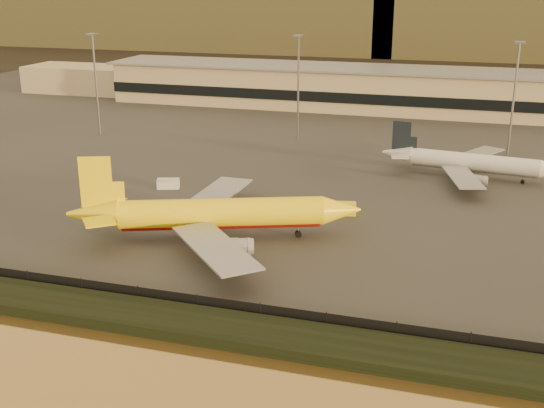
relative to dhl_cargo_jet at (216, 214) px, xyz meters
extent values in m
plane|color=black|center=(4.57, -10.25, -4.24)|extent=(900.00, 900.00, 0.00)
cube|color=black|center=(4.57, -27.25, -3.54)|extent=(320.00, 7.00, 1.40)
cube|color=#2D2D2D|center=(4.57, 84.75, -4.14)|extent=(320.00, 220.00, 0.20)
cube|color=black|center=(4.57, -23.25, -2.94)|extent=(300.00, 0.05, 2.20)
cube|color=tan|center=(4.57, 114.75, 1.96)|extent=(160.00, 22.00, 12.00)
cube|color=black|center=(4.57, 103.55, 0.96)|extent=(160.00, 0.60, 3.00)
cube|color=gray|center=(4.57, 114.75, 8.26)|extent=(164.00, 24.00, 0.60)
cube|color=tan|center=(-90.43, 118.75, 0.46)|extent=(50.00, 18.00, 9.00)
cylinder|color=slate|center=(-55.43, 59.75, 8.46)|extent=(0.50, 0.50, 25.00)
cube|color=slate|center=(-55.43, 59.75, 21.16)|extent=(2.20, 2.20, 0.40)
cylinder|color=slate|center=(-5.43, 69.75, 8.46)|extent=(0.50, 0.50, 25.00)
cube|color=slate|center=(-5.43, 69.75, 21.16)|extent=(2.20, 2.20, 0.40)
cylinder|color=slate|center=(44.57, 67.75, 8.46)|extent=(0.50, 0.50, 25.00)
cube|color=slate|center=(44.57, 67.75, 21.16)|extent=(2.20, 2.20, 0.40)
cylinder|color=yellow|center=(0.77, 0.29, 0.24)|extent=(30.75, 15.31, 4.50)
cylinder|color=#9D0D09|center=(0.77, 0.29, -0.54)|extent=(29.59, 14.08, 3.51)
cone|color=yellow|center=(18.18, 6.92, 0.24)|extent=(7.27, 6.37, 4.50)
cone|color=yellow|center=(-17.44, -6.64, 0.58)|extent=(8.89, 6.98, 4.50)
cube|color=yellow|center=(-16.63, -6.34, 5.54)|extent=(4.58, 2.03, 7.88)
cube|color=yellow|center=(-17.43, -1.82, 0.92)|extent=(4.54, 4.49, 0.27)
cube|color=yellow|center=(-14.22, -10.24, 0.92)|extent=(6.06, 6.05, 0.27)
cube|color=gray|center=(-4.31, 11.20, -0.54)|extent=(6.45, 19.61, 0.27)
cylinder|color=gray|center=(-1.24, 9.24, -1.78)|extent=(5.74, 4.17, 2.48)
cube|color=gray|center=(4.23, -11.23, -0.54)|extent=(17.70, 18.41, 0.27)
cylinder|color=gray|center=(5.22, -7.72, -1.78)|extent=(5.74, 4.17, 2.48)
cylinder|color=black|center=(11.90, 4.53, -3.54)|extent=(1.21, 1.09, 0.99)
cylinder|color=slate|center=(11.90, 4.53, -3.02)|extent=(0.17, 0.17, 2.03)
cylinder|color=black|center=(-1.54, -2.76, -3.54)|extent=(1.21, 1.09, 0.99)
cylinder|color=slate|center=(-1.54, -2.76, -3.02)|extent=(0.17, 0.17, 2.03)
cylinder|color=black|center=(-2.99, 1.03, -3.54)|extent=(1.21, 1.09, 0.99)
cylinder|color=slate|center=(-2.99, 1.03, -3.02)|extent=(0.17, 0.17, 2.03)
cylinder|color=silver|center=(37.37, 46.41, -0.73)|extent=(25.30, 6.38, 3.48)
cylinder|color=gray|center=(37.37, 46.41, -1.34)|extent=(24.52, 5.54, 2.72)
cone|color=silver|center=(21.81, 48.24, -0.47)|extent=(6.63, 4.19, 3.48)
cube|color=black|center=(22.50, 48.16, 3.36)|extent=(3.84, 0.72, 6.09)
cube|color=silver|center=(23.60, 51.54, -0.21)|extent=(4.54, 4.46, 0.21)
cube|color=silver|center=(22.79, 44.62, -0.21)|extent=(4.06, 3.93, 0.21)
cube|color=gray|center=(37.80, 56.00, -1.34)|extent=(11.80, 16.08, 0.21)
cylinder|color=gray|center=(39.25, 53.47, -2.29)|extent=(4.37, 2.39, 1.91)
cube|color=gray|center=(35.56, 36.99, -1.34)|extent=(8.84, 16.40, 0.21)
cylinder|color=gray|center=(37.57, 39.12, -2.29)|extent=(4.37, 2.39, 1.91)
cylinder|color=black|center=(46.88, 45.30, -3.65)|extent=(0.83, 0.69, 0.77)
cylinder|color=slate|center=(46.88, 45.30, -3.25)|extent=(0.18, 0.18, 1.57)
cylinder|color=black|center=(34.60, 45.16, -3.65)|extent=(0.83, 0.69, 0.77)
cylinder|color=slate|center=(34.60, 45.16, -3.25)|extent=(0.18, 0.18, 1.57)
cylinder|color=black|center=(34.96, 48.27, -3.65)|extent=(0.83, 0.69, 0.77)
cylinder|color=slate|center=(34.96, 48.27, -3.25)|extent=(0.18, 0.18, 1.57)
cube|color=yellow|center=(16.45, 17.03, -3.00)|extent=(4.91, 2.93, 2.07)
cube|color=silver|center=(-18.57, 22.10, -3.10)|extent=(4.55, 3.06, 1.88)
camera|label=1|loc=(36.86, -92.00, 34.88)|focal=45.00mm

